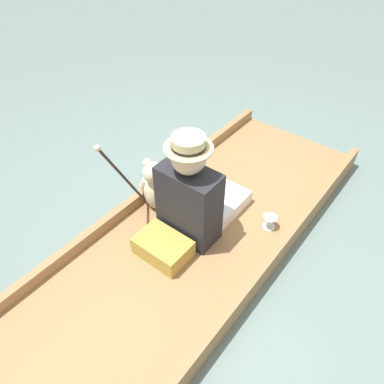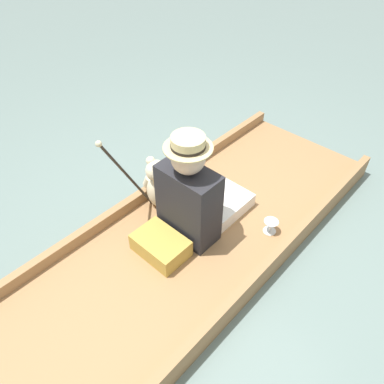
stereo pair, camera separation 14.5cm
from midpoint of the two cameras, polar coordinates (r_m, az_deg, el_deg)
ground_plane at (r=2.90m, az=2.90°, el=-7.05°), size 16.00×16.00×0.00m
punt_boat at (r=2.85m, az=2.94°, el=-6.25°), size 1.19×3.17×0.20m
seat_cushion at (r=2.62m, az=-3.20°, el=-8.17°), size 0.37×0.26×0.14m
seated_person at (r=2.61m, az=2.12°, el=-0.58°), size 0.43×0.72×0.84m
teddy_bear at (r=2.86m, az=-3.76°, el=1.07°), size 0.31×0.18×0.45m
wine_glass at (r=2.82m, az=13.37°, el=-4.87°), size 0.11×0.11×0.11m
walking_cane at (r=2.63m, az=-8.92°, el=3.20°), size 0.04×0.40×0.78m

